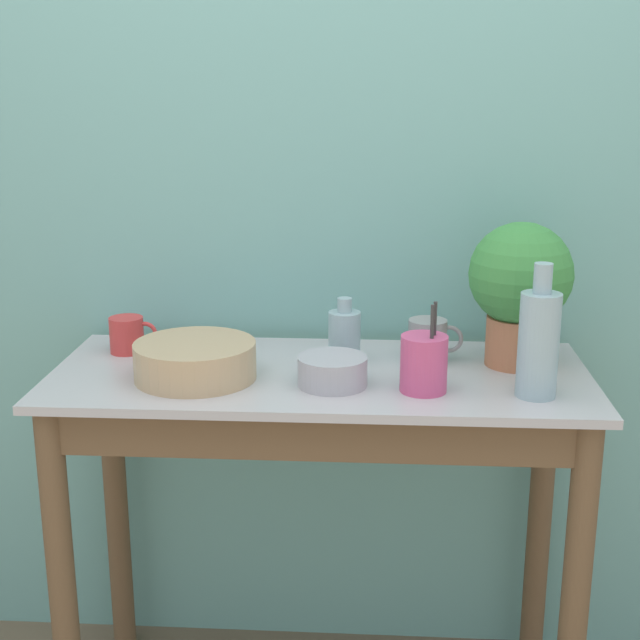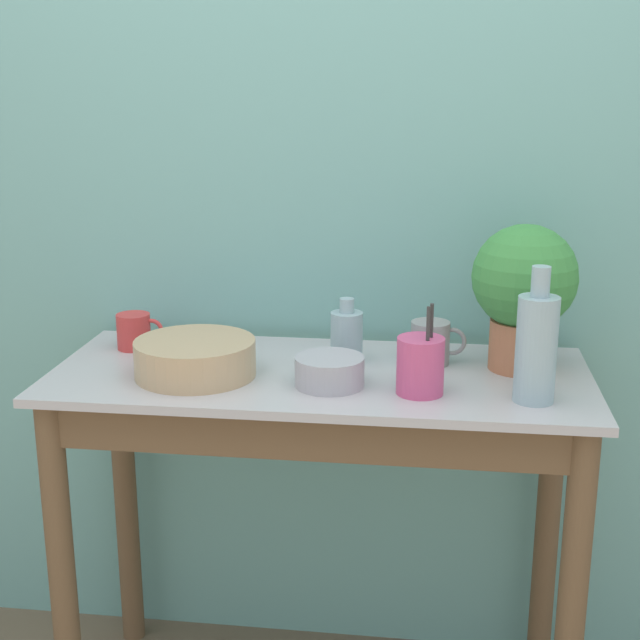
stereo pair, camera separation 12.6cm
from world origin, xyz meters
name	(u,v)px [view 2 (the right image)]	position (x,y,z in m)	size (l,w,h in m)	color
wall_back	(336,207)	(0.00, 0.57, 1.20)	(6.00, 0.05, 2.40)	#70ADA8
counter_table	(319,462)	(0.00, 0.24, 0.66)	(1.21, 0.52, 0.87)	brown
potted_plant	(524,287)	(0.45, 0.34, 1.06)	(0.23, 0.23, 0.33)	#B7704C
bowl_wash_large	(195,358)	(-0.27, 0.20, 0.92)	(0.27, 0.27, 0.08)	tan
bottle_tall	(536,346)	(0.46, 0.13, 0.99)	(0.08, 0.08, 0.28)	#93B2BC
bottle_short	(347,335)	(0.05, 0.34, 0.94)	(0.07, 0.07, 0.15)	#93B2BC
mug_grey	(431,343)	(0.25, 0.35, 0.92)	(0.13, 0.09, 0.10)	gray
mug_red	(135,331)	(-0.47, 0.38, 0.92)	(0.12, 0.08, 0.09)	#C63838
bowl_small_steel	(330,371)	(0.03, 0.17, 0.91)	(0.15, 0.15, 0.06)	#A8A8B2
utensil_cup	(420,365)	(0.23, 0.14, 0.94)	(0.10, 0.10, 0.19)	#CC4C7F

